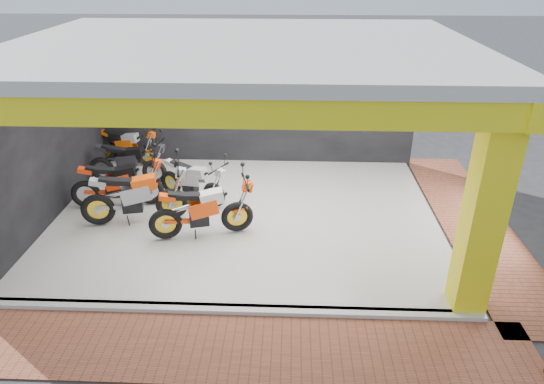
{
  "coord_description": "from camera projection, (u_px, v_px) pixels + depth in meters",
  "views": [
    {
      "loc": [
        0.92,
        -7.03,
        5.13
      ],
      "look_at": [
        0.57,
        1.5,
        0.9
      ],
      "focal_mm": 32.0,
      "sensor_mm": 36.0,
      "label": 1
    }
  ],
  "objects": [
    {
      "name": "moto_row_e",
      "position": [
        146.0,
        145.0,
        12.43
      ],
      "size": [
        2.02,
        1.14,
        1.17
      ],
      "primitive_type": null,
      "rotation": [
        0.0,
        0.0,
        -0.24
      ],
      "color": "#E45209",
      "rests_on": "showroom_floor"
    },
    {
      "name": "moto_row_d",
      "position": [
        153.0,
        160.0,
        11.45
      ],
      "size": [
        2.09,
        0.92,
        1.24
      ],
      "primitive_type": null,
      "rotation": [
        0.0,
        0.0,
        -0.08
      ],
      "color": "black",
      "rests_on": "showroom_floor"
    },
    {
      "name": "paver_right",
      "position": [
        473.0,
        223.0,
        10.21
      ],
      "size": [
        1.4,
        7.0,
        0.03
      ],
      "primitive_type": "cube",
      "color": "#964C31",
      "rests_on": "ground"
    },
    {
      "name": "showroom_ceiling",
      "position": [
        242.0,
        46.0,
        8.8
      ],
      "size": [
        8.4,
        6.4,
        0.2
      ],
      "primitive_type": "cube",
      "color": "beige",
      "rests_on": "corner_column"
    },
    {
      "name": "back_wall",
      "position": [
        255.0,
        100.0,
        12.39
      ],
      "size": [
        8.2,
        0.2,
        3.5
      ],
      "primitive_type": "cube",
      "color": "black",
      "rests_on": "ground"
    },
    {
      "name": "left_wall",
      "position": [
        42.0,
        139.0,
        9.77
      ],
      "size": [
        0.2,
        6.2,
        3.5
      ],
      "primitive_type": "cube",
      "color": "black",
      "rests_on": "ground"
    },
    {
      "name": "showroom_floor",
      "position": [
        246.0,
        217.0,
        10.37
      ],
      "size": [
        8.0,
        6.0,
        0.1
      ],
      "primitive_type": "cube",
      "color": "white",
      "rests_on": "ground"
    },
    {
      "name": "moto_row_b",
      "position": [
        148.0,
        178.0,
        10.5
      ],
      "size": [
        2.19,
        1.11,
        1.28
      ],
      "primitive_type": null,
      "rotation": [
        0.0,
        0.0,
        0.16
      ],
      "color": "#F7340A",
      "rests_on": "showroom_floor"
    },
    {
      "name": "moto_row_a",
      "position": [
        213.0,
        183.0,
        10.41
      ],
      "size": [
        1.99,
        1.5,
        1.15
      ],
      "primitive_type": null,
      "rotation": [
        0.0,
        0.0,
        -0.49
      ],
      "color": "#A7A9AE",
      "rests_on": "showroom_floor"
    },
    {
      "name": "header_beam_front",
      "position": [
        220.0,
        110.0,
        6.25
      ],
      "size": [
        8.4,
        0.3,
        0.4
      ],
      "primitive_type": "cube",
      "color": "yellow",
      "rests_on": "corner_column"
    },
    {
      "name": "header_beam_right",
      "position": [
        462.0,
        65.0,
        8.78
      ],
      "size": [
        0.3,
        6.4,
        0.4
      ],
      "primitive_type": "cube",
      "color": "yellow",
      "rests_on": "corner_column"
    },
    {
      "name": "ground",
      "position": [
        236.0,
        274.0,
        8.61
      ],
      "size": [
        80.0,
        80.0,
        0.0
      ],
      "primitive_type": "plane",
      "color": "#2D2D30",
      "rests_on": "ground"
    },
    {
      "name": "paver_front",
      "position": [
        223.0,
        347.0,
        6.99
      ],
      "size": [
        9.0,
        1.4,
        0.03
      ],
      "primitive_type": "cube",
      "color": "#964C31",
      "rests_on": "ground"
    },
    {
      "name": "moto_row_c",
      "position": [
        171.0,
        189.0,
        9.88
      ],
      "size": [
        2.4,
        1.31,
        1.39
      ],
      "primitive_type": null,
      "rotation": [
        0.0,
        0.0,
        0.22
      ],
      "color": "#9D9FA4",
      "rests_on": "showroom_floor"
    },
    {
      "name": "floor_kerb",
      "position": [
        229.0,
        310.0,
        7.67
      ],
      "size": [
        8.0,
        0.2,
        0.1
      ],
      "primitive_type": "cube",
      "color": "white",
      "rests_on": "ground"
    },
    {
      "name": "moto_hero",
      "position": [
        237.0,
        203.0,
        9.43
      ],
      "size": [
        2.27,
        1.3,
        1.31
      ],
      "primitive_type": null,
      "rotation": [
        0.0,
        0.0,
        0.25
      ],
      "color": "#FF450A",
      "rests_on": "showroom_floor"
    },
    {
      "name": "corner_column",
      "position": [
        484.0,
        212.0,
        7.02
      ],
      "size": [
        0.5,
        0.5,
        3.5
      ],
      "primitive_type": "cube",
      "color": "yellow",
      "rests_on": "ground"
    }
  ]
}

